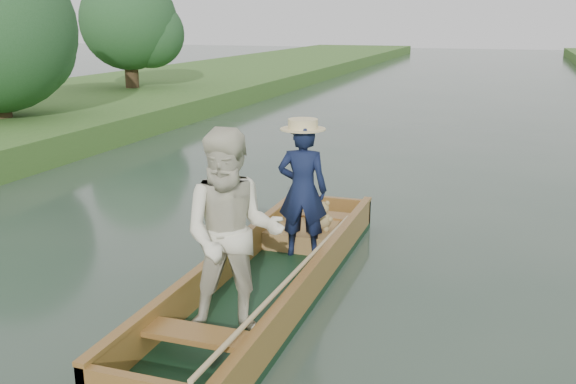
% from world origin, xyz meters
% --- Properties ---
extents(ground, '(120.00, 120.00, 0.00)m').
position_xyz_m(ground, '(0.00, 0.00, 0.00)').
color(ground, '#283D30').
rests_on(ground, ground).
extents(trees_far, '(22.81, 15.15, 4.41)m').
position_xyz_m(trees_far, '(0.34, 8.53, 2.45)').
color(trees_far, '#47331E').
rests_on(trees_far, ground).
extents(punt, '(1.18, 5.09, 1.94)m').
position_xyz_m(punt, '(0.04, -0.25, 0.66)').
color(punt, black).
rests_on(punt, ground).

